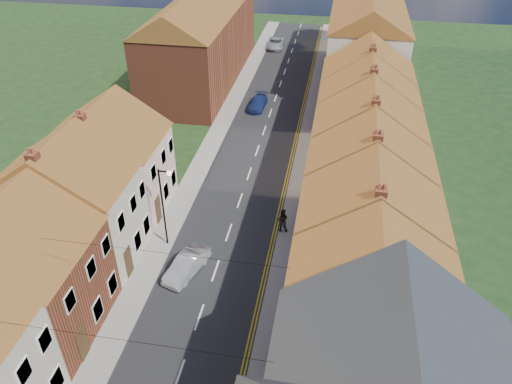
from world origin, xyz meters
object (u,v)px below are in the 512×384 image
Objects in this scene: car_mid at (187,265)px; car_far at (258,103)px; lamppost at (164,203)px; car_distant at (275,43)px; pedestrian_right_b at (282,220)px.

car_mid is 0.98× the size of car_far.
car_far is at bearing 84.29° from lamppost.
lamppost is 42.94m from car_distant.
lamppost reaches higher than car_distant.
lamppost is at bearing -92.15° from car_far.
car_mid is 2.10× the size of pedestrian_right_b.
lamppost is 3.26× the size of pedestrian_right_b.
car_distant is 2.48× the size of pedestrian_right_b.
pedestrian_right_b is (5.24, -20.23, 0.47)m from car_far.
lamppost is 1.52× the size of car_far.
car_mid reaches higher than car_far.
car_mid reaches higher than car_distant.
car_mid is at bearing -50.28° from lamppost.
car_mid is 25.47m from car_far.
car_distant is at bearing 96.19° from car_far.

